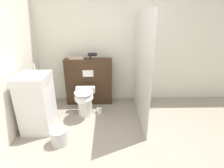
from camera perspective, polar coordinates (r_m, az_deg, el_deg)
The scene contains 10 objects.
ground_plane at distance 2.65m, azimuth 0.61°, elevation -22.39°, with size 12.00×12.00×0.00m, color #9E9384.
wall_back at distance 3.82m, azimuth -0.30°, elevation 12.64°, with size 8.00×0.06×2.50m.
partition_panel at distance 3.81m, azimuth -7.52°, elevation 0.77°, with size 0.99×0.21×1.00m.
shower_glass at distance 3.16m, azimuth 9.66°, elevation 5.28°, with size 0.04×1.52×1.94m.
toilet at distance 3.40m, azimuth -8.96°, elevation -5.13°, with size 0.38×0.55×0.53m.
sink_vanity at distance 3.17m, azimuth -23.38°, elevation -5.61°, with size 0.48×0.54×1.12m.
hair_drier at distance 3.61m, azimuth -6.39°, elevation 9.52°, with size 0.20×0.07×0.13m.
folded_towel at distance 3.67m, azimuth -11.54°, elevation 8.34°, with size 0.30×0.13×0.05m.
spare_toilet_roll at distance 3.58m, azimuth -4.09°, elevation -8.58°, with size 0.11×0.11×0.09m.
waste_bin at distance 2.88m, azimuth -16.92°, elevation -16.21°, with size 0.26×0.26×0.24m.
Camera 1 is at (-0.07, -1.91, 1.84)m, focal length 28.00 mm.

